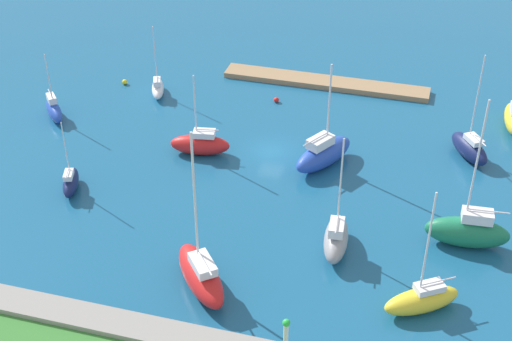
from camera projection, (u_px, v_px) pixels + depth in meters
The scene contains 16 objects.
water at pixel (271, 151), 77.81m from camera, with size 160.00×160.00×0.00m, color #19567F.
pier_dock at pixel (325, 82), 90.33m from camera, with size 25.44×3.04×0.64m, color #997A56.
breakwater at pixel (175, 341), 54.55m from camera, with size 65.54×2.58×1.60m, color gray.
harbor_beacon at pixel (286, 336), 51.02m from camera, with size 0.56×0.56×3.73m.
sailboat_navy_center_basin at pixel (71, 182), 71.35m from camera, with size 2.75×4.75×7.62m.
sailboat_yellow_near_pier at pixel (422, 299), 57.75m from camera, with size 6.55×5.28×11.64m.
sailboat_blue_lone_north at pixel (323, 153), 74.78m from camera, with size 6.16×8.07×11.36m.
sailboat_red_west_end at pixel (200, 144), 76.80m from camera, with size 6.60×3.28×9.19m.
sailboat_green_along_channel at pixel (468, 231), 64.12m from camera, with size 7.54×2.99×14.64m.
sailboat_white_far_north at pixel (158, 88), 87.84m from camera, with size 2.97×4.80×8.71m.
sailboat_gray_outer_mooring at pixel (336, 238), 63.63m from camera, with size 2.61×6.32×11.37m.
sailboat_navy_mid_basin at pixel (469, 148), 76.15m from camera, with size 5.03×6.07×11.63m.
sailboat_blue_far_south at pixel (54, 109), 83.10m from camera, with size 4.39×4.76×8.09m.
sailboat_red_inner_mooring at pixel (201, 274), 59.59m from camera, with size 7.08×7.79×14.85m.
mooring_buoy_red at pixel (276, 100), 86.63m from camera, with size 0.63×0.63×0.63m, color red.
mooring_buoy_yellow at pixel (125, 82), 90.41m from camera, with size 0.65×0.65×0.65m, color yellow.
Camera 1 is at (-15.99, 63.57, 42.00)m, focal length 51.17 mm.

